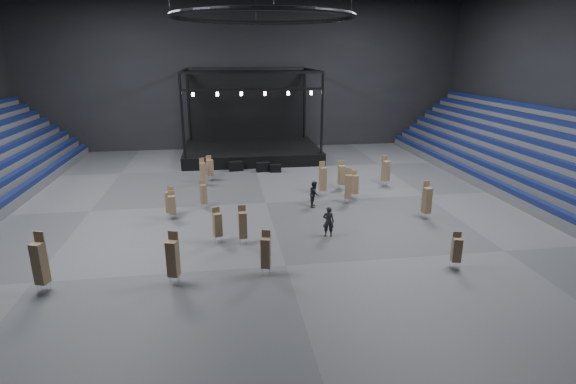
{
  "coord_description": "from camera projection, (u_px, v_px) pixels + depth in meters",
  "views": [
    {
      "loc": [
        -3.04,
        -31.67,
        10.67
      ],
      "look_at": [
        1.36,
        -2.0,
        1.4
      ],
      "focal_mm": 28.0,
      "sensor_mm": 36.0,
      "label": 1
    }
  ],
  "objects": [
    {
      "name": "chair_stack_11",
      "position": [
        386.0,
        170.0,
        37.49
      ],
      "size": [
        0.72,
        0.72,
        2.54
      ],
      "rotation": [
        0.0,
        0.0,
        0.42
      ],
      "color": "silver",
      "rests_on": "floor"
    },
    {
      "name": "wall_front",
      "position": [
        347.0,
        125.0,
        11.0
      ],
      "size": [
        50.0,
        0.2,
        18.0
      ],
      "primitive_type": "cube",
      "color": "black",
      "rests_on": "ground"
    },
    {
      "name": "flight_case_mid",
      "position": [
        263.0,
        167.0,
        42.33
      ],
      "size": [
        1.38,
        0.84,
        0.87
      ],
      "primitive_type": "cube",
      "rotation": [
        0.0,
        0.0,
        0.15
      ],
      "color": "black",
      "rests_on": "floor"
    },
    {
      "name": "chair_stack_16",
      "position": [
        243.0,
        224.0,
        25.98
      ],
      "size": [
        0.5,
        0.5,
        2.33
      ],
      "rotation": [
        0.0,
        0.0,
        0.07
      ],
      "color": "silver",
      "rests_on": "floor"
    },
    {
      "name": "truss_ring",
      "position": [
        263.0,
        17.0,
        29.66
      ],
      "size": [
        12.3,
        12.3,
        5.15
      ],
      "color": "black",
      "rests_on": "ceiling"
    },
    {
      "name": "chair_stack_5",
      "position": [
        323.0,
        178.0,
        34.89
      ],
      "size": [
        0.57,
        0.57,
        2.71
      ],
      "rotation": [
        0.0,
        0.0,
        0.17
      ],
      "color": "silver",
      "rests_on": "floor"
    },
    {
      "name": "floor",
      "position": [
        266.0,
        203.0,
        33.5
      ],
      "size": [
        50.0,
        50.0,
        0.0
      ],
      "primitive_type": "plane",
      "color": "#48484A",
      "rests_on": "ground"
    },
    {
      "name": "chair_stack_10",
      "position": [
        173.0,
        258.0,
        21.4
      ],
      "size": [
        0.63,
        0.63,
        2.65
      ],
      "rotation": [
        0.0,
        0.0,
        -0.33
      ],
      "color": "silver",
      "rests_on": "floor"
    },
    {
      "name": "chair_stack_3",
      "position": [
        427.0,
        200.0,
        29.97
      ],
      "size": [
        0.57,
        0.57,
        2.59
      ],
      "rotation": [
        0.0,
        0.0,
        0.19
      ],
      "color": "silver",
      "rests_on": "floor"
    },
    {
      "name": "crew_member",
      "position": [
        315.0,
        194.0,
        32.46
      ],
      "size": [
        0.93,
        1.07,
        1.89
      ],
      "primitive_type": "imported",
      "rotation": [
        0.0,
        0.0,
        1.32
      ],
      "color": "black",
      "rests_on": "floor"
    },
    {
      "name": "bleachers_right",
      "position": [
        548.0,
        169.0,
        36.21
      ],
      "size": [
        7.2,
        40.0,
        6.4
      ],
      "color": "#4D4D4F",
      "rests_on": "floor"
    },
    {
      "name": "chair_stack_0",
      "position": [
        217.0,
        224.0,
        26.27
      ],
      "size": [
        0.58,
        0.58,
        2.12
      ],
      "rotation": [
        0.0,
        0.0,
        0.29
      ],
      "color": "silver",
      "rests_on": "floor"
    },
    {
      "name": "chair_stack_4",
      "position": [
        355.0,
        184.0,
        34.28
      ],
      "size": [
        0.49,
        0.49,
        2.18
      ],
      "rotation": [
        0.0,
        0.0,
        0.13
      ],
      "color": "silver",
      "rests_on": "floor"
    },
    {
      "name": "chair_stack_14",
      "position": [
        203.0,
        171.0,
        37.68
      ],
      "size": [
        0.54,
        0.54,
        2.33
      ],
      "rotation": [
        0.0,
        0.0,
        0.31
      ],
      "color": "silver",
      "rests_on": "floor"
    },
    {
      "name": "chair_stack_7",
      "position": [
        210.0,
        167.0,
        39.19
      ],
      "size": [
        0.66,
        0.66,
        2.18
      ],
      "rotation": [
        0.0,
        0.0,
        0.43
      ],
      "color": "silver",
      "rests_on": "floor"
    },
    {
      "name": "wall_back",
      "position": [
        246.0,
        69.0,
        50.69
      ],
      "size": [
        50.0,
        0.2,
        18.0
      ],
      "primitive_type": "cube",
      "color": "black",
      "rests_on": "ground"
    },
    {
      "name": "flight_case_right",
      "position": [
        276.0,
        168.0,
        42.13
      ],
      "size": [
        1.12,
        0.65,
        0.71
      ],
      "primitive_type": "cube",
      "rotation": [
        0.0,
        0.0,
        -0.11
      ],
      "color": "black",
      "rests_on": "floor"
    },
    {
      "name": "chair_stack_13",
      "position": [
        172.0,
        204.0,
        29.91
      ],
      "size": [
        0.53,
        0.53,
        1.95
      ],
      "rotation": [
        0.0,
        0.0,
        0.16
      ],
      "color": "silver",
      "rests_on": "floor"
    },
    {
      "name": "chair_stack_6",
      "position": [
        457.0,
        249.0,
        23.08
      ],
      "size": [
        0.55,
        0.55,
        1.94
      ],
      "rotation": [
        0.0,
        0.0,
        -0.24
      ],
      "color": "silver",
      "rests_on": "floor"
    },
    {
      "name": "man_center",
      "position": [
        328.0,
        221.0,
        27.16
      ],
      "size": [
        0.78,
        0.62,
        1.88
      ],
      "primitive_type": "imported",
      "rotation": [
        0.0,
        0.0,
        2.87
      ],
      "color": "black",
      "rests_on": "floor"
    },
    {
      "name": "chair_stack_1",
      "position": [
        341.0,
        174.0,
        36.53
      ],
      "size": [
        0.53,
        0.53,
        2.38
      ],
      "rotation": [
        0.0,
        0.0,
        0.07
      ],
      "color": "silver",
      "rests_on": "floor"
    },
    {
      "name": "chair_stack_2",
      "position": [
        203.0,
        194.0,
        32.08
      ],
      "size": [
        0.54,
        0.54,
        2.1
      ],
      "rotation": [
        0.0,
        0.0,
        0.38
      ],
      "color": "silver",
      "rests_on": "floor"
    },
    {
      "name": "stage",
      "position": [
        251.0,
        143.0,
        48.42
      ],
      "size": [
        14.0,
        10.0,
        9.2
      ],
      "color": "black",
      "rests_on": "floor"
    },
    {
      "name": "chair_stack_8",
      "position": [
        170.0,
        201.0,
        30.22
      ],
      "size": [
        0.61,
        0.61,
        2.16
      ],
      "rotation": [
        0.0,
        0.0,
        -0.36
      ],
      "color": "silver",
      "rests_on": "floor"
    },
    {
      "name": "chair_stack_12",
      "position": [
        40.0,
        262.0,
        20.65
      ],
      "size": [
        0.66,
        0.66,
        2.93
      ],
      "rotation": [
        0.0,
        0.0,
        -0.36
      ],
      "color": "silver",
      "rests_on": "floor"
    },
    {
      "name": "chair_stack_15",
      "position": [
        348.0,
        186.0,
        33.04
      ],
      "size": [
        0.57,
        0.57,
        2.64
      ],
      "rotation": [
        0.0,
        0.0,
        -0.27
      ],
      "color": "silver",
      "rests_on": "floor"
    },
    {
      "name": "chair_stack_9",
      "position": [
        266.0,
        252.0,
        22.38
      ],
      "size": [
        0.56,
        0.56,
        2.31
      ],
      "rotation": [
        0.0,
        0.0,
        -0.26
      ],
      "color": "silver",
      "rests_on": "floor"
    },
    {
      "name": "flight_case_left",
      "position": [
        236.0,
        166.0,
        42.58
      ],
      "size": [
        1.41,
        0.86,
        0.89
      ],
      "primitive_type": "cube",
      "rotation": [
        0.0,
        0.0,
        0.15
      ],
      "color": "black",
      "rests_on": "floor"
    }
  ]
}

